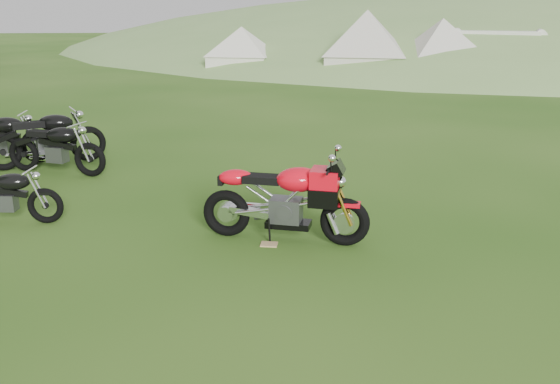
{
  "coord_description": "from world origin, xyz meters",
  "views": [
    {
      "loc": [
        -0.14,
        -6.38,
        3.04
      ],
      "look_at": [
        0.33,
        0.4,
        0.95
      ],
      "focal_mm": 40.0,
      "sensor_mm": 36.0,
      "label": 1
    }
  ],
  "objects_px": {
    "vintage_moto_a": "(4,194)",
    "vintage_moto_b": "(55,147)",
    "vintage_moto_d": "(46,137)",
    "plywood_board": "(269,244)",
    "tent_left": "(242,47)",
    "tent_mid": "(367,44)",
    "tent_right": "(441,47)",
    "sport_motorcycle": "(285,194)",
    "caravan": "(496,52)"
  },
  "relations": [
    {
      "from": "sport_motorcycle",
      "to": "vintage_moto_d",
      "type": "xyz_separation_m",
      "value": [
        -4.25,
        4.23,
        -0.07
      ]
    },
    {
      "from": "vintage_moto_a",
      "to": "caravan",
      "type": "relative_size",
      "value": 0.4
    },
    {
      "from": "vintage_moto_d",
      "to": "caravan",
      "type": "xyz_separation_m",
      "value": [
        14.73,
        14.55,
        0.39
      ]
    },
    {
      "from": "vintage_moto_a",
      "to": "tent_mid",
      "type": "height_order",
      "value": "tent_mid"
    },
    {
      "from": "vintage_moto_d",
      "to": "tent_mid",
      "type": "bearing_deg",
      "value": 32.85
    },
    {
      "from": "sport_motorcycle",
      "to": "tent_mid",
      "type": "distance_m",
      "value": 18.93
    },
    {
      "from": "tent_mid",
      "to": "caravan",
      "type": "bearing_deg",
      "value": 20.15
    },
    {
      "from": "tent_right",
      "to": "vintage_moto_a",
      "type": "bearing_deg",
      "value": -126.47
    },
    {
      "from": "tent_left",
      "to": "caravan",
      "type": "xyz_separation_m",
      "value": [
        10.82,
        -1.65,
        -0.15
      ]
    },
    {
      "from": "vintage_moto_b",
      "to": "tent_right",
      "type": "height_order",
      "value": "tent_right"
    },
    {
      "from": "vintage_moto_a",
      "to": "tent_right",
      "type": "distance_m",
      "value": 20.51
    },
    {
      "from": "vintage_moto_a",
      "to": "tent_mid",
      "type": "xyz_separation_m",
      "value": [
        8.7,
        17.35,
        0.92
      ]
    },
    {
      "from": "tent_left",
      "to": "tent_right",
      "type": "bearing_deg",
      "value": -2.66
    },
    {
      "from": "sport_motorcycle",
      "to": "vintage_moto_d",
      "type": "distance_m",
      "value": 5.99
    },
    {
      "from": "tent_right",
      "to": "plywood_board",
      "type": "bearing_deg",
      "value": -115.7
    },
    {
      "from": "tent_mid",
      "to": "tent_right",
      "type": "bearing_deg",
      "value": 5.59
    },
    {
      "from": "vintage_moto_d",
      "to": "tent_mid",
      "type": "xyz_separation_m",
      "value": [
        9.03,
        14.08,
        0.77
      ]
    },
    {
      "from": "vintage_moto_d",
      "to": "tent_right",
      "type": "bearing_deg",
      "value": 23.98
    },
    {
      "from": "vintage_moto_d",
      "to": "tent_right",
      "type": "distance_m",
      "value": 18.13
    },
    {
      "from": "vintage_moto_b",
      "to": "vintage_moto_a",
      "type": "bearing_deg",
      "value": -69.9
    },
    {
      "from": "sport_motorcycle",
      "to": "tent_mid",
      "type": "bearing_deg",
      "value": 91.97
    },
    {
      "from": "tent_left",
      "to": "tent_mid",
      "type": "relative_size",
      "value": 0.83
    },
    {
      "from": "vintage_moto_a",
      "to": "vintage_moto_d",
      "type": "distance_m",
      "value": 3.3
    },
    {
      "from": "tent_left",
      "to": "tent_mid",
      "type": "height_order",
      "value": "tent_mid"
    },
    {
      "from": "vintage_moto_b",
      "to": "tent_left",
      "type": "relative_size",
      "value": 0.76
    },
    {
      "from": "sport_motorcycle",
      "to": "tent_right",
      "type": "distance_m",
      "value": 19.42
    },
    {
      "from": "vintage_moto_a",
      "to": "vintage_moto_b",
      "type": "distance_m",
      "value": 2.66
    },
    {
      "from": "vintage_moto_a",
      "to": "tent_left",
      "type": "relative_size",
      "value": 0.63
    },
    {
      "from": "tent_left",
      "to": "tent_mid",
      "type": "xyz_separation_m",
      "value": [
        5.12,
        -2.12,
        0.23
      ]
    },
    {
      "from": "plywood_board",
      "to": "tent_mid",
      "type": "distance_m",
      "value": 19.17
    },
    {
      "from": "sport_motorcycle",
      "to": "tent_right",
      "type": "relative_size",
      "value": 0.74
    },
    {
      "from": "plywood_board",
      "to": "caravan",
      "type": "relative_size",
      "value": 0.05
    },
    {
      "from": "vintage_moto_b",
      "to": "tent_right",
      "type": "relative_size",
      "value": 0.68
    },
    {
      "from": "plywood_board",
      "to": "tent_left",
      "type": "relative_size",
      "value": 0.09
    },
    {
      "from": "caravan",
      "to": "plywood_board",
      "type": "bearing_deg",
      "value": -98.95
    },
    {
      "from": "vintage_moto_d",
      "to": "caravan",
      "type": "distance_m",
      "value": 20.71
    },
    {
      "from": "plywood_board",
      "to": "tent_left",
      "type": "xyz_separation_m",
      "value": [
        -0.12,
        20.58,
        1.1
      ]
    },
    {
      "from": "vintage_moto_a",
      "to": "caravan",
      "type": "bearing_deg",
      "value": 57.14
    },
    {
      "from": "vintage_moto_a",
      "to": "vintage_moto_d",
      "type": "height_order",
      "value": "vintage_moto_d"
    },
    {
      "from": "vintage_moto_d",
      "to": "vintage_moto_b",
      "type": "bearing_deg",
      "value": -85.38
    },
    {
      "from": "plywood_board",
      "to": "vintage_moto_b",
      "type": "distance_m",
      "value": 5.3
    },
    {
      "from": "sport_motorcycle",
      "to": "vintage_moto_b",
      "type": "xyz_separation_m",
      "value": [
        -3.91,
        3.61,
        -0.12
      ]
    },
    {
      "from": "plywood_board",
      "to": "vintage_moto_b",
      "type": "xyz_separation_m",
      "value": [
        -3.69,
        3.77,
        0.5
      ]
    },
    {
      "from": "tent_right",
      "to": "sport_motorcycle",
      "type": "bearing_deg",
      "value": -115.32
    },
    {
      "from": "caravan",
      "to": "sport_motorcycle",
      "type": "bearing_deg",
      "value": -98.66
    },
    {
      "from": "tent_left",
      "to": "vintage_moto_b",
      "type": "bearing_deg",
      "value": -86.66
    },
    {
      "from": "tent_left",
      "to": "caravan",
      "type": "height_order",
      "value": "tent_left"
    },
    {
      "from": "sport_motorcycle",
      "to": "caravan",
      "type": "relative_size",
      "value": 0.52
    },
    {
      "from": "plywood_board",
      "to": "vintage_moto_d",
      "type": "height_order",
      "value": "vintage_moto_d"
    },
    {
      "from": "tent_mid",
      "to": "caravan",
      "type": "height_order",
      "value": "tent_mid"
    }
  ]
}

